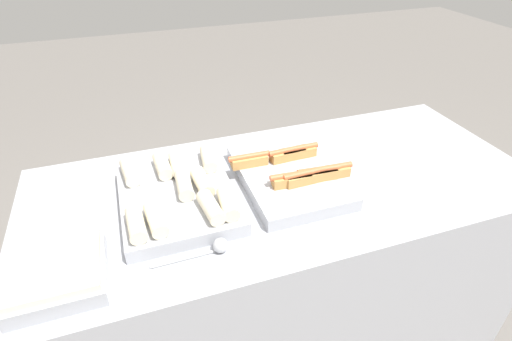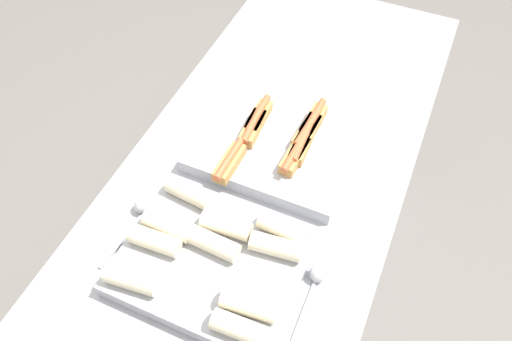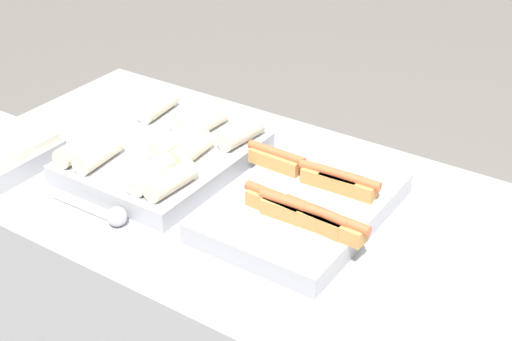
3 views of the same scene
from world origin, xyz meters
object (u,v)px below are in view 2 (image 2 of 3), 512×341
at_px(tray_hotdogs, 274,148).
at_px(tray_wraps, 212,259).
at_px(serving_spoon_near, 315,280).
at_px(serving_spoon_far, 139,211).

height_order(tray_hotdogs, tray_wraps, tray_wraps).
bearing_deg(serving_spoon_near, tray_wraps, 102.84).
xyz_separation_m(tray_wraps, serving_spoon_near, (0.06, -0.26, -0.02)).
height_order(tray_wraps, serving_spoon_near, tray_wraps).
distance_m(tray_hotdogs, serving_spoon_far, 0.44).
bearing_deg(tray_wraps, serving_spoon_far, 77.44).
bearing_deg(tray_hotdogs, serving_spoon_near, -143.62).
bearing_deg(tray_wraps, tray_hotdogs, -0.35).
bearing_deg(serving_spoon_far, tray_hotdogs, -36.74).
xyz_separation_m(tray_hotdogs, serving_spoon_far, (-0.35, 0.26, -0.01)).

